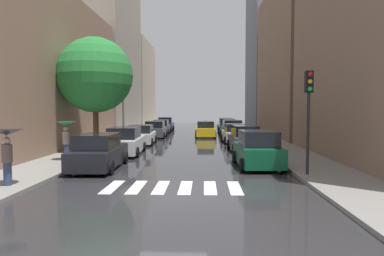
{
  "coord_description": "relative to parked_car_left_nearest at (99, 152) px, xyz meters",
  "views": [
    {
      "loc": [
        1.14,
        -11.41,
        2.89
      ],
      "look_at": [
        -0.07,
        22.04,
        1.02
      ],
      "focal_mm": 32.34,
      "sensor_mm": 36.0,
      "label": 1
    }
  ],
  "objects": [
    {
      "name": "ground_plane",
      "position": [
        3.92,
        19.13,
        -0.82
      ],
      "size": [
        28.0,
        72.0,
        0.04
      ],
      "primitive_type": "cube",
      "color": "#29292B"
    },
    {
      "name": "sidewalk_left",
      "position": [
        -2.58,
        19.13,
        -0.72
      ],
      "size": [
        3.0,
        72.0,
        0.15
      ],
      "primitive_type": "cube",
      "color": "gray",
      "rests_on": "ground"
    },
    {
      "name": "sidewalk_right",
      "position": [
        10.42,
        19.13,
        -0.72
      ],
      "size": [
        3.0,
        72.0,
        0.15
      ],
      "primitive_type": "cube",
      "color": "gray",
      "rests_on": "ground"
    },
    {
      "name": "crosswalk_stripes",
      "position": [
        3.92,
        -3.79,
        -0.79
      ],
      "size": [
        4.95,
        2.2,
        0.01
      ],
      "color": "silver",
      "rests_on": "ground"
    },
    {
      "name": "building_left_near",
      "position": [
        -7.08,
        7.37,
        4.67
      ],
      "size": [
        6.0,
        21.77,
        10.92
      ],
      "primitive_type": "cube",
      "color": "#8C6B56",
      "rests_on": "ground"
    },
    {
      "name": "building_left_mid",
      "position": [
        -7.08,
        26.33,
        10.61
      ],
      "size": [
        6.0,
        14.21,
        22.82
      ],
      "primitive_type": "cube",
      "color": "#9E9384",
      "rests_on": "ground"
    },
    {
      "name": "building_left_far",
      "position": [
        -7.08,
        41.27,
        6.13
      ],
      "size": [
        6.0,
        13.38,
        13.85
      ],
      "primitive_type": "cube",
      "color": "#B2A38C",
      "rests_on": "ground"
    },
    {
      "name": "building_right_mid",
      "position": [
        14.92,
        20.55,
        7.05
      ],
      "size": [
        6.0,
        17.41,
        15.7
      ],
      "primitive_type": "cube",
      "color": "#8C6B56",
      "rests_on": "ground"
    },
    {
      "name": "building_right_far",
      "position": [
        14.92,
        36.23,
        11.77
      ],
      "size": [
        6.0,
        12.8,
        25.12
      ],
      "primitive_type": "cube",
      "color": "slate",
      "rests_on": "ground"
    },
    {
      "name": "parked_car_left_nearest",
      "position": [
        0.0,
        0.0,
        0.0
      ],
      "size": [
        2.16,
        4.75,
        1.7
      ],
      "rotation": [
        0.0,
        0.0,
        1.6
      ],
      "color": "black",
      "rests_on": "ground"
    },
    {
      "name": "parked_car_left_second",
      "position": [
        0.04,
        5.3,
        0.01
      ],
      "size": [
        2.31,
        4.86,
        1.74
      ],
      "rotation": [
        0.0,
        0.0,
        1.61
      ],
      "color": "silver",
      "rests_on": "ground"
    },
    {
      "name": "parked_car_left_third",
      "position": [
        -0.04,
        11.43,
        -0.05
      ],
      "size": [
        2.31,
        4.35,
        1.59
      ],
      "rotation": [
        0.0,
        0.0,
        1.61
      ],
      "color": "silver",
      "rests_on": "ground"
    },
    {
      "name": "parked_car_left_fourth",
      "position": [
        0.17,
        17.89,
        -0.02
      ],
      "size": [
        2.19,
        4.1,
        1.67
      ],
      "rotation": [
        0.0,
        0.0,
        1.59
      ],
      "color": "#474C51",
      "rests_on": "ground"
    },
    {
      "name": "parked_car_left_fifth",
      "position": [
        0.07,
        23.25,
        -0.03
      ],
      "size": [
        2.13,
        4.84,
        1.62
      ],
      "rotation": [
        0.0,
        0.0,
        1.6
      ],
      "color": "brown",
      "rests_on": "ground"
    },
    {
      "name": "parked_car_left_sixth",
      "position": [
        -0.06,
        28.93,
        0.03
      ],
      "size": [
        2.19,
        4.23,
        1.78
      ],
      "rotation": [
        0.0,
        0.0,
        1.59
      ],
      "color": "navy",
      "rests_on": "ground"
    },
    {
      "name": "parked_car_right_nearest",
      "position": [
        7.69,
        0.75,
        0.05
      ],
      "size": [
        2.24,
        4.13,
        1.82
      ],
      "rotation": [
        0.0,
        0.0,
        1.61
      ],
      "color": "#0C4C2D",
      "rests_on": "ground"
    },
    {
      "name": "parked_car_right_second",
      "position": [
        7.78,
        7.28,
        0.02
      ],
      "size": [
        2.16,
        4.6,
        1.76
      ],
      "rotation": [
        0.0,
        0.0,
        1.62
      ],
      "color": "#474C51",
      "rests_on": "ground"
    },
    {
      "name": "parked_car_right_third",
      "position": [
        7.63,
        13.11,
        -0.04
      ],
      "size": [
        2.23,
        4.3,
        1.62
      ],
      "rotation": [
        0.0,
        0.0,
        1.62
      ],
      "color": "silver",
      "rests_on": "ground"
    },
    {
      "name": "parked_car_right_fourth",
      "position": [
        7.81,
        18.41,
        0.03
      ],
      "size": [
        2.22,
        4.64,
        1.78
      ],
      "rotation": [
        0.0,
        0.0,
        1.59
      ],
      "color": "black",
      "rests_on": "ground"
    },
    {
      "name": "parked_car_right_fifth",
      "position": [
        7.73,
        24.05,
        0.02
      ],
      "size": [
        2.24,
        4.53,
        1.76
      ],
      "rotation": [
        0.0,
        0.0,
        1.53
      ],
      "color": "#0C4C2D",
      "rests_on": "ground"
    },
    {
      "name": "parked_car_right_sixth",
      "position": [
        7.86,
        30.72,
        -0.01
      ],
      "size": [
        2.08,
        4.26,
        1.67
      ],
      "rotation": [
        0.0,
        0.0,
        1.56
      ],
      "color": "silver",
      "rests_on": "ground"
    },
    {
      "name": "taxi_midroad",
      "position": [
        5.15,
        18.85,
        -0.03
      ],
      "size": [
        2.15,
        4.4,
        1.81
      ],
      "rotation": [
        0.0,
        0.0,
        1.59
      ],
      "color": "yellow",
      "rests_on": "ground"
    },
    {
      "name": "pedestrian_foreground",
      "position": [
        -2.33,
        1.83,
        0.85
      ],
      "size": [
        1.02,
        1.02,
        2.05
      ],
      "rotation": [
        0.0,
        0.0,
        4.92
      ],
      "color": "navy",
      "rests_on": "sidewalk_left"
    },
    {
      "name": "pedestrian_near_tree",
      "position": [
        -1.98,
        -4.28,
        0.88
      ],
      "size": [
        1.16,
        1.16,
        2.0
      ],
      "rotation": [
        0.0,
        0.0,
        1.48
      ],
      "color": "navy",
      "rests_on": "sidewalk_left"
    },
    {
      "name": "street_tree_left",
      "position": [
        -2.06,
        6.1,
        4.27
      ],
      "size": [
        4.89,
        4.89,
        7.38
      ],
      "color": "#513823",
      "rests_on": "sidewalk_left"
    },
    {
      "name": "traffic_light_right_corner",
      "position": [
        9.37,
        -1.79,
        2.49
      ],
      "size": [
        0.3,
        0.42,
        4.3
      ],
      "color": "black",
      "rests_on": "sidewalk_right"
    },
    {
      "name": "lamp_post_left",
      "position": [
        -1.63,
        11.96,
        3.27
      ],
      "size": [
        0.6,
        0.28,
        6.77
      ],
      "color": "#595B60",
      "rests_on": "sidewalk_left"
    }
  ]
}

